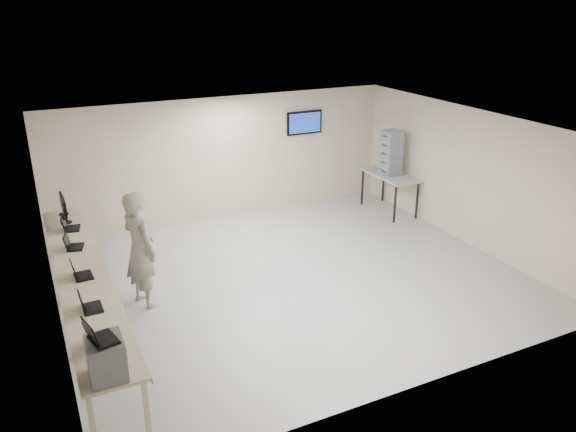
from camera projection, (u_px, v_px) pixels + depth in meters
name	position (u px, v px, depth m)	size (l,w,h in m)	color
room	(293.00, 205.00, 9.90)	(8.01, 7.01, 2.81)	#BCBCBC
workbench	(83.00, 277.00, 8.60)	(0.76, 6.00, 0.90)	beige
equipment_box	(106.00, 358.00, 6.16)	(0.39, 0.45, 0.47)	slate
laptop_on_box	(98.00, 336.00, 6.02)	(0.36, 0.40, 0.27)	black
laptop_0	(99.00, 340.00, 6.76)	(0.41, 0.43, 0.29)	black
laptop_1	(88.00, 305.00, 7.54)	(0.29, 0.35, 0.27)	black
laptop_2	(79.00, 273.00, 8.41)	(0.30, 0.36, 0.27)	black
laptop_3	(72.00, 245.00, 9.38)	(0.36, 0.39, 0.27)	black
laptop_4	(69.00, 226.00, 10.13)	(0.35, 0.40, 0.28)	black
monitor_near	(64.00, 209.00, 10.37)	(0.21, 0.47, 0.46)	black
monitor_far	(62.00, 202.00, 10.78)	(0.19, 0.42, 0.41)	black
soldier	(140.00, 249.00, 9.14)	(0.73, 0.48, 1.99)	gray
side_table	(390.00, 177.00, 13.26)	(0.72, 1.55, 0.93)	#9A9EA5
storage_bins	(391.00, 153.00, 13.04)	(0.39, 0.44, 1.04)	gray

